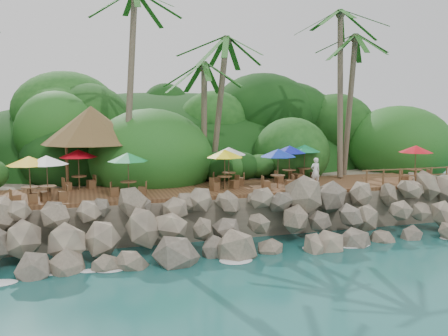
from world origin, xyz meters
name	(u,v)px	position (x,y,z in m)	size (l,w,h in m)	color
ground	(262,258)	(0.00, 0.00, 0.00)	(140.00, 140.00, 0.00)	#19514F
land_base	(187,183)	(0.00, 16.00, 1.05)	(32.00, 25.20, 2.10)	gray
jungle_hill	(169,182)	(0.00, 23.50, 0.00)	(44.80, 28.00, 15.40)	#143811
seawall	(247,223)	(0.00, 2.00, 1.15)	(29.00, 4.00, 2.30)	gray
terrace	(224,189)	(0.00, 6.00, 2.20)	(26.00, 5.00, 0.20)	brown
jungle_foliage	(190,199)	(0.00, 15.00, 0.00)	(44.00, 16.00, 12.00)	#143811
foam_line	(260,255)	(0.00, 0.30, 0.03)	(25.20, 0.80, 0.06)	white
palms	(210,24)	(-0.09, 8.49, 11.73)	(29.09, 6.91, 12.61)	brown
palapa	(91,125)	(-7.08, 9.23, 5.79)	(5.67, 5.67, 4.60)	brown
dining_clusters	(208,156)	(-0.99, 5.84, 4.14)	(23.93, 5.25, 2.22)	brown
railing	(416,174)	(11.04, 3.65, 2.91)	(7.20, 0.10, 1.00)	brown
waiter	(315,171)	(5.30, 5.18, 3.10)	(0.59, 0.38, 1.61)	white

